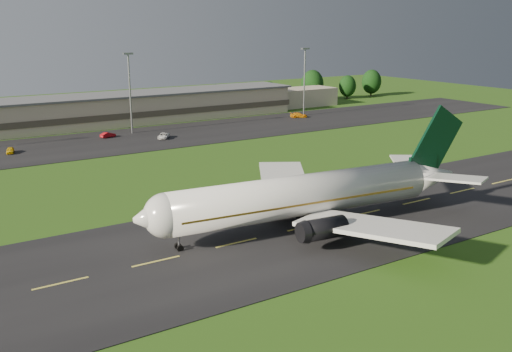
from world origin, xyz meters
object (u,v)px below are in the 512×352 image
terminal (116,110)px  service_vehicle_a (10,150)px  airliner (307,195)px  service_vehicle_c (163,136)px  light_mast_centre (130,83)px  light_mast_east (305,74)px  service_vehicle_b (108,135)px  service_vehicle_d (299,115)px

terminal → service_vehicle_a: terminal is taller
airliner → service_vehicle_c: bearing=88.8°
light_mast_centre → light_mast_east: same height
light_mast_east → light_mast_centre: bearing=180.0°
airliner → service_vehicle_c: 69.67m
service_vehicle_b → service_vehicle_d: 58.27m
service_vehicle_a → service_vehicle_b: size_ratio=0.98×
light_mast_centre → service_vehicle_d: (51.06, -2.78, -11.89)m
service_vehicle_a → service_vehicle_c: service_vehicle_c is taller
light_mast_east → service_vehicle_b: size_ratio=5.24×
terminal → service_vehicle_c: terminal is taller
light_mast_centre → service_vehicle_a: bearing=-164.4°
service_vehicle_c → service_vehicle_d: 47.94m
airliner → service_vehicle_d: size_ratio=9.96×
light_mast_centre → service_vehicle_a: (-30.83, -8.62, -11.99)m
service_vehicle_d → service_vehicle_c: bearing=122.5°
terminal → service_vehicle_c: (2.45, -27.27, -3.22)m
airliner → service_vehicle_d: airliner is taller
light_mast_centre → service_vehicle_b: (-7.20, -2.53, -12.00)m
light_mast_centre → light_mast_east: 55.00m
light_mast_centre → service_vehicle_b: light_mast_centre is taller
light_mast_east → service_vehicle_d: bearing=-144.8°
light_mast_centre → service_vehicle_a: size_ratio=5.34×
terminal → light_mast_centre: 18.45m
light_mast_centre → service_vehicle_b: bearing=-160.7°
service_vehicle_a → service_vehicle_b: 24.40m
light_mast_east → airliner: bearing=-126.8°
service_vehicle_a → airliner: bearing=-57.6°
service_vehicle_b → service_vehicle_c: (11.05, -8.56, 0.03)m
light_mast_east → service_vehicle_d: light_mast_east is taller
airliner → service_vehicle_c: (8.76, 69.01, -3.89)m
light_mast_centre → service_vehicle_d: light_mast_centre is taller
service_vehicle_a → service_vehicle_d: service_vehicle_d is taller
terminal → service_vehicle_a: bearing=-142.4°
terminal → service_vehicle_d: (49.66, -18.96, -3.14)m
light_mast_east → service_vehicle_c: light_mast_east is taller
light_mast_east → service_vehicle_b: 63.40m
light_mast_centre → terminal: bearing=85.0°
light_mast_centre → service_vehicle_c: (3.85, -11.09, -11.97)m
light_mast_centre → service_vehicle_b: 14.22m
airliner → service_vehicle_a: airliner is taller
terminal → service_vehicle_b: terminal is taller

